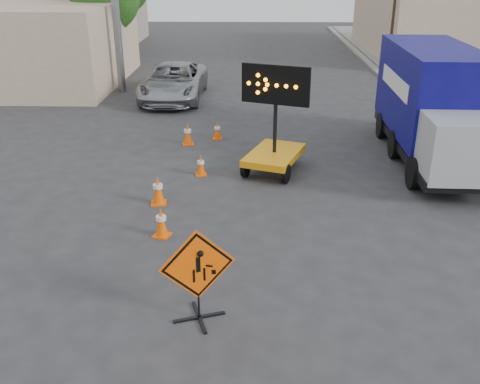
{
  "coord_description": "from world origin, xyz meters",
  "views": [
    {
      "loc": [
        -0.03,
        -8.16,
        6.04
      ],
      "look_at": [
        -0.28,
        2.05,
        1.58
      ],
      "focal_mm": 40.0,
      "sensor_mm": 36.0,
      "label": 1
    }
  ],
  "objects_px": {
    "construction_sign": "(198,274)",
    "arrow_board": "(274,149)",
    "pickup_truck": "(174,82)",
    "box_truck": "(433,111)"
  },
  "relations": [
    {
      "from": "construction_sign",
      "to": "box_truck",
      "type": "relative_size",
      "value": 0.24
    },
    {
      "from": "construction_sign",
      "to": "pickup_truck",
      "type": "height_order",
      "value": "construction_sign"
    },
    {
      "from": "arrow_board",
      "to": "pickup_truck",
      "type": "bearing_deg",
      "value": 135.87
    },
    {
      "from": "construction_sign",
      "to": "arrow_board",
      "type": "xyz_separation_m",
      "value": [
        1.62,
        7.48,
        -0.24
      ]
    },
    {
      "from": "construction_sign",
      "to": "arrow_board",
      "type": "bearing_deg",
      "value": 59.4
    },
    {
      "from": "construction_sign",
      "to": "pickup_truck",
      "type": "distance_m",
      "value": 16.86
    },
    {
      "from": "pickup_truck",
      "to": "arrow_board",
      "type": "bearing_deg",
      "value": -63.65
    },
    {
      "from": "construction_sign",
      "to": "box_truck",
      "type": "bearing_deg",
      "value": 34.15
    },
    {
      "from": "arrow_board",
      "to": "box_truck",
      "type": "height_order",
      "value": "box_truck"
    },
    {
      "from": "construction_sign",
      "to": "box_truck",
      "type": "height_order",
      "value": "box_truck"
    }
  ]
}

